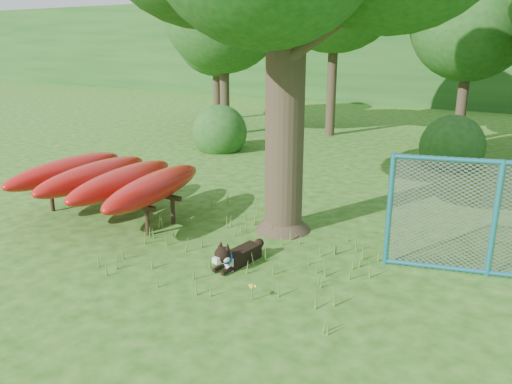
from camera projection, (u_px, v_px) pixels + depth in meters
The scene contains 12 objects.
ground at pixel (206, 269), 7.94m from camera, with size 80.00×80.00×0.00m, color #215310.
wooden_post at pixel (279, 192), 9.43m from camera, with size 0.38×0.19×1.40m.
kayak_rack at pixel (108, 178), 10.05m from camera, with size 3.61×3.20×1.08m.
husky_dog at pixel (236, 255), 8.00m from camera, with size 0.38×1.13×0.50m.
fence_section at pixel (495, 219), 7.45m from camera, with size 3.06×0.89×3.07m.
wildflower_clump at pixel (252, 287), 6.92m from camera, with size 0.11×0.12×0.25m.
bg_tree_a at pixel (223, 12), 18.04m from camera, with size 4.40×4.40×6.70m.
bg_tree_c at pixel (471, 21), 16.66m from camera, with size 4.00×4.00×6.12m.
bg_tree_f at pixel (216, 35), 21.96m from camera, with size 3.60×3.60×5.55m.
shrub_left at pixel (220, 150), 16.56m from camera, with size 1.80×1.80×1.80m, color #1B4D19.
shrub_mid at pixel (450, 167), 14.33m from camera, with size 1.80×1.80×1.80m, color #1B4D19.
wooded_hillside at pixel (483, 49), 30.01m from camera, with size 80.00×12.00×6.00m, color #1B4D19.
Camera 1 is at (4.42, -5.79, 3.48)m, focal length 35.00 mm.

